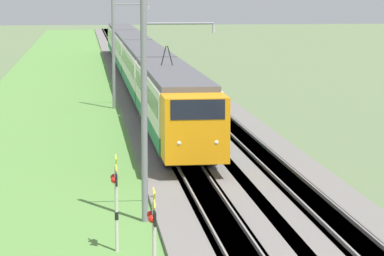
# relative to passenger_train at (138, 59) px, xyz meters

# --- Properties ---
(ballast_main) EXTENTS (240.00, 4.40, 0.30)m
(ballast_main) POSITION_rel_passenger_train_xyz_m (-5.23, 0.00, -2.24)
(ballast_main) COLOR slate
(ballast_main) RESTS_ON ground
(ballast_adjacent) EXTENTS (240.00, 4.40, 0.30)m
(ballast_adjacent) POSITION_rel_passenger_train_xyz_m (-5.23, -3.82, -2.24)
(ballast_adjacent) COLOR slate
(ballast_adjacent) RESTS_ON ground
(track_main) EXTENTS (240.00, 1.57, 0.45)m
(track_main) POSITION_rel_passenger_train_xyz_m (-5.23, 0.00, -2.23)
(track_main) COLOR #4C4238
(track_main) RESTS_ON ground
(track_adjacent) EXTENTS (240.00, 1.57, 0.45)m
(track_adjacent) POSITION_rel_passenger_train_xyz_m (-5.23, -3.82, -2.23)
(track_adjacent) COLOR #4C4238
(track_adjacent) RESTS_ON ground
(grass_verge) EXTENTS (240.00, 10.02, 0.12)m
(grass_verge) POSITION_rel_passenger_train_xyz_m (-5.23, 7.07, -2.33)
(grass_verge) COLOR #5B8E42
(grass_verge) RESTS_ON ground
(passenger_train) EXTENTS (81.96, 2.84, 5.09)m
(passenger_train) POSITION_rel_passenger_train_xyz_m (0.00, 0.00, 0.00)
(passenger_train) COLOR orange
(passenger_train) RESTS_ON ground
(crossing_signal_near) EXTENTS (0.70, 0.23, 3.20)m
(crossing_signal_near) POSITION_rel_passenger_train_xyz_m (-55.54, 2.93, -0.44)
(crossing_signal_near) COLOR beige
(crossing_signal_near) RESTS_ON ground
(crossing_signal_aux) EXTENTS (0.70, 0.23, 3.13)m
(crossing_signal_aux) POSITION_rel_passenger_train_xyz_m (-50.41, 3.69, -0.49)
(crossing_signal_aux) COLOR beige
(crossing_signal_aux) RESTS_ON ground
(catenary_mast_near) EXTENTS (0.22, 2.56, 7.90)m
(catenary_mast_near) POSITION_rel_passenger_train_xyz_m (-46.84, 2.50, 1.70)
(catenary_mast_near) COLOR slate
(catenary_mast_near) RESTS_ON ground
(catenary_mast_mid) EXTENTS (0.22, 2.56, 8.11)m
(catenary_mast_mid) POSITION_rel_passenger_train_xyz_m (-15.66, 2.50, 1.81)
(catenary_mast_mid) COLOR slate
(catenary_mast_mid) RESTS_ON ground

